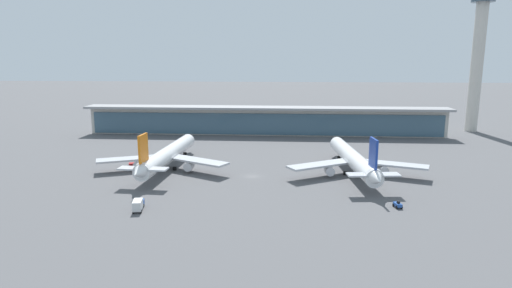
# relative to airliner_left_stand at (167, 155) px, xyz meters

# --- Properties ---
(ground_plane) EXTENTS (1200.00, 1200.00, 0.00)m
(ground_plane) POSITION_rel_airliner_left_stand_xyz_m (32.19, -7.74, -5.38)
(ground_plane) COLOR #515154
(airliner_left_stand) EXTENTS (49.33, 64.17, 17.09)m
(airliner_left_stand) POSITION_rel_airliner_left_stand_xyz_m (0.00, 0.00, 0.00)
(airliner_left_stand) COLOR white
(airliner_left_stand) RESTS_ON ground
(airliner_centre_stand) EXTENTS (49.14, 64.21, 17.09)m
(airliner_centre_stand) POSITION_rel_airliner_left_stand_xyz_m (67.77, -1.98, 0.00)
(airliner_centre_stand) COLOR white
(airliner_centre_stand) RESTS_ON ground
(service_truck_near_nose_red) EXTENTS (8.88, 4.81, 2.95)m
(service_truck_near_nose_red) POSITION_rel_airliner_left_stand_xyz_m (-10.26, 1.33, -3.68)
(service_truck_near_nose_red) COLOR #B21E1E
(service_truck_near_nose_red) RESTS_ON ground
(service_truck_under_wing_blue) EXTENTS (3.61, 7.60, 3.10)m
(service_truck_under_wing_blue) POSITION_rel_airliner_left_stand_xyz_m (4.18, -44.20, -3.69)
(service_truck_under_wing_blue) COLOR #234C9E
(service_truck_under_wing_blue) RESTS_ON ground
(service_truck_mid_apron_blue) EXTENTS (2.32, 3.17, 2.05)m
(service_truck_mid_apron_blue) POSITION_rel_airliner_left_stand_xyz_m (74.88, -36.95, -4.51)
(service_truck_mid_apron_blue) COLOR #234C9E
(service_truck_mid_apron_blue) RESTS_ON ground
(terminal_building) EXTENTS (192.11, 12.80, 15.20)m
(terminal_building) POSITION_rel_airliner_left_stand_xyz_m (32.19, 75.34, 2.48)
(terminal_building) COLOR beige
(terminal_building) RESTS_ON ground
(control_tower) EXTENTS (12.00, 12.00, 82.16)m
(control_tower) POSITION_rel_airliner_left_stand_xyz_m (147.32, 95.40, 39.22)
(control_tower) COLOR beige
(control_tower) RESTS_ON ground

